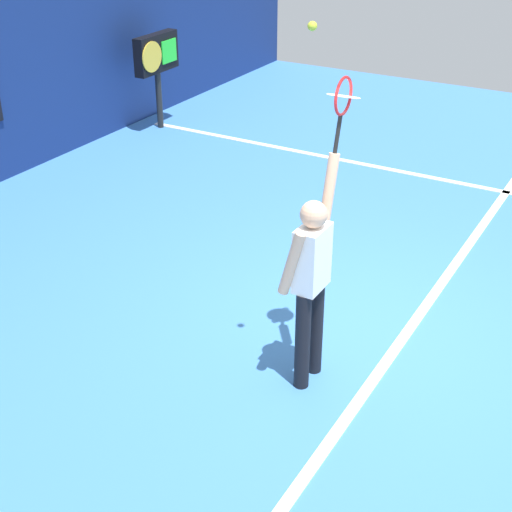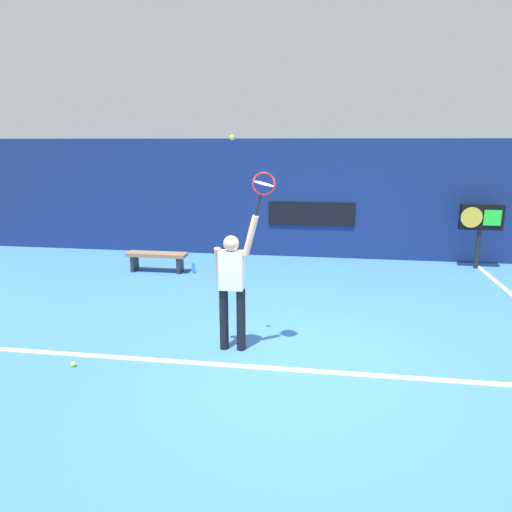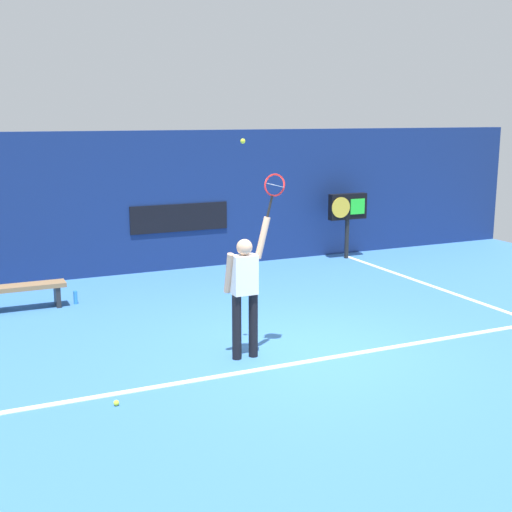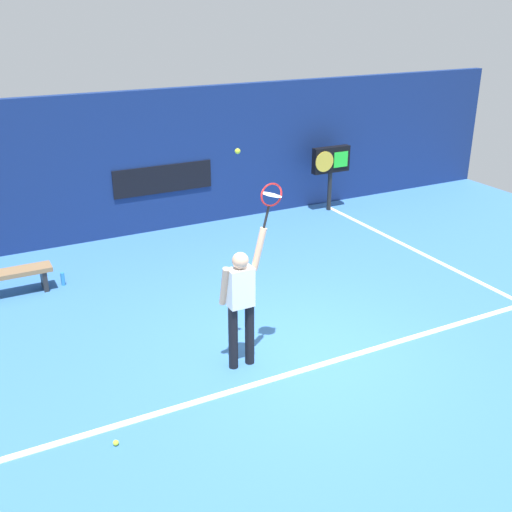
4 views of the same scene
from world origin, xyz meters
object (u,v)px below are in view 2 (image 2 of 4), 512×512
at_px(court_bench, 157,257).
at_px(water_bottle, 193,268).
at_px(tennis_player, 232,283).
at_px(tennis_racket, 263,186).
at_px(scoreboard_clock, 481,220).
at_px(spare_ball, 73,364).
at_px(tennis_ball, 232,137).

bearing_deg(court_bench, water_bottle, 0.00).
height_order(tennis_player, tennis_racket, tennis_racket).
xyz_separation_m(tennis_player, scoreboard_clock, (4.89, 5.18, 0.17)).
height_order(scoreboard_clock, spare_ball, scoreboard_clock).
relative_size(tennis_player, court_bench, 1.42).
distance_m(tennis_racket, tennis_ball, 0.76).
height_order(tennis_racket, court_bench, tennis_racket).
relative_size(tennis_ball, scoreboard_clock, 0.04).
bearing_deg(spare_ball, tennis_ball, 24.56).
bearing_deg(court_bench, spare_ball, -83.56).
relative_size(tennis_player, spare_ball, 29.17).
distance_m(tennis_player, tennis_racket, 1.43).
height_order(tennis_racket, spare_ball, tennis_racket).
distance_m(scoreboard_clock, spare_ball, 9.25).
xyz_separation_m(scoreboard_clock, water_bottle, (-6.57, -1.40, -1.06)).
xyz_separation_m(scoreboard_clock, spare_ball, (-6.91, -6.04, -1.14)).
relative_size(water_bottle, spare_ball, 3.53).
bearing_deg(tennis_player, tennis_racket, -0.55).
height_order(tennis_racket, tennis_ball, tennis_ball).
distance_m(tennis_ball, scoreboard_clock, 7.30).
bearing_deg(water_bottle, court_bench, -180.00).
relative_size(tennis_ball, court_bench, 0.05).
bearing_deg(tennis_player, tennis_ball, 81.66).
distance_m(tennis_player, spare_ball, 2.40).
height_order(scoreboard_clock, water_bottle, scoreboard_clock).
relative_size(tennis_player, tennis_ball, 29.17).
bearing_deg(court_bench, tennis_racket, -51.83).
relative_size(tennis_racket, spare_ball, 9.21).
height_order(tennis_racket, water_bottle, tennis_racket).
bearing_deg(court_bench, tennis_player, -56.13).
bearing_deg(scoreboard_clock, water_bottle, -167.99).
relative_size(tennis_player, water_bottle, 8.26).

